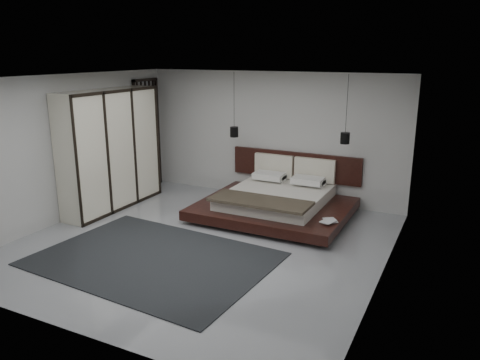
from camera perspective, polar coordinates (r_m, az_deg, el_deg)
The scene contains 14 objects.
floor at distance 8.21m, azimuth -4.53°, elevation -7.59°, with size 6.00×6.00×0.00m, color #95989D.
ceiling at distance 7.57m, azimuth -4.98°, elevation 12.32°, with size 6.00×6.00×0.00m, color white.
wall_back at distance 10.41m, azimuth 3.79°, elevation 5.38°, with size 6.00×6.00×0.00m, color #BCBCB9.
wall_front at distance 5.53m, azimuth -20.95°, elevation -4.60°, with size 6.00×6.00×0.00m, color #BCBCB9.
wall_left at distance 9.64m, azimuth -20.27°, elevation 3.67°, with size 6.00×6.00×0.00m, color #BCBCB9.
wall_right at distance 6.78m, azimuth 17.58°, elevation -0.71°, with size 6.00×6.00×0.00m, color #BCBCB9.
lattice_screen at distance 11.41m, azimuth -11.18°, elevation 5.50°, with size 0.05×0.90×2.60m, color black.
bed at distance 9.46m, azimuth 4.48°, elevation -2.54°, with size 2.91×2.45×1.10m.
book_lower at distance 8.50m, azimuth 10.29°, elevation -4.92°, with size 0.21×0.28×0.03m, color #99724C.
book_upper at distance 8.47m, azimuth 10.10°, elevation -4.82°, with size 0.20×0.28×0.02m, color #99724C.
pendant_left at distance 10.06m, azimuth -0.72°, elevation 5.91°, with size 0.18×0.18×1.37m.
pendant_right at distance 9.24m, azimuth 12.68°, elevation 5.03°, with size 0.18×0.18×1.31m.
wardrobe at distance 10.06m, azimuth -15.50°, elevation 3.57°, with size 0.60×2.52×2.47m.
rug at distance 7.68m, azimuth -10.48°, elevation -9.42°, with size 3.63×2.60×0.02m, color black.
Camera 1 is at (3.91, -6.47, 3.19)m, focal length 35.00 mm.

